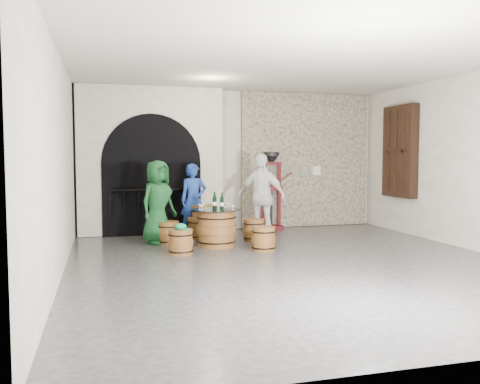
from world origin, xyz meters
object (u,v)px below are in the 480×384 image
object	(u,v)px
barrel_stool_right	(254,230)
person_blue	(194,200)
side_barrel	(202,221)
barrel_stool_near_right	(264,239)
wine_bottle_left	(214,202)
wine_bottle_center	(222,203)
wine_bottle_right	(215,202)
person_white	(261,197)
barrel_table	(216,228)
barrel_stool_near_left	(181,242)
barrel_stool_left	(168,233)
person_green	(158,202)
barrel_stool_far	(198,228)
corking_press	(271,185)

from	to	relation	value
barrel_stool_right	person_blue	world-z (taller)	person_blue
side_barrel	barrel_stool_near_right	bearing A→B (deg)	-66.98
wine_bottle_left	wine_bottle_center	xyz separation A→B (m)	(0.11, -0.15, 0.00)
wine_bottle_left	wine_bottle_center	size ratio (longest dim) A/B	1.00
wine_bottle_right	barrel_stool_right	bearing A→B (deg)	21.48
person_white	barrel_table	bearing A→B (deg)	-114.13
barrel_stool_near_left	wine_bottle_center	xyz separation A→B (m)	(0.85, 0.49, 0.62)
barrel_stool_left	wine_bottle_right	world-z (taller)	wine_bottle_right
barrel_stool_right	person_blue	bearing A→B (deg)	145.57
wine_bottle_right	barrel_stool_near_right	bearing A→B (deg)	-45.89
barrel_stool_near_left	person_white	size ratio (longest dim) A/B	0.26
barrel_stool_left	person_green	bearing A→B (deg)	149.75
person_green	barrel_stool_near_right	bearing A→B (deg)	-73.34
person_blue	wine_bottle_center	world-z (taller)	person_blue
wine_bottle_left	wine_bottle_center	world-z (taller)	same
barrel_stool_far	wine_bottle_right	size ratio (longest dim) A/B	1.37
person_green	person_white	size ratio (longest dim) A/B	0.93
person_green	person_blue	xyz separation A→B (m)	(0.80, 0.59, -0.04)
barrel_stool_far	barrel_stool_near_left	bearing A→B (deg)	-110.47
barrel_table	barrel_stool_left	size ratio (longest dim) A/B	2.03
barrel_stool_near_left	person_green	distance (m)	1.37
barrel_table	wine_bottle_center	distance (m)	0.51
barrel_table	barrel_stool_far	size ratio (longest dim) A/B	2.03
barrel_stool_right	wine_bottle_right	size ratio (longest dim) A/B	1.37
barrel_stool_near_left	person_white	bearing A→B (deg)	32.14
barrel_stool_right	wine_bottle_left	bearing A→B (deg)	-155.78
person_white	wine_bottle_left	bearing A→B (deg)	-116.43
wine_bottle_left	barrel_stool_near_left	bearing A→B (deg)	-138.83
barrel_stool_left	barrel_stool_right	size ratio (longest dim) A/B	1.00
barrel_stool_left	person_green	size ratio (longest dim) A/B	0.28
barrel_stool_right	person_blue	xyz separation A→B (m)	(-1.10, 0.75, 0.56)
barrel_stool_right	wine_bottle_center	xyz separation A→B (m)	(-0.79, -0.56, 0.62)
side_barrel	wine_bottle_center	bearing A→B (deg)	-84.04
barrel_stool_near_left	side_barrel	distance (m)	1.92
barrel_stool_left	corking_press	size ratio (longest dim) A/B	0.25
person_white	barrel_stool_near_left	bearing A→B (deg)	-108.95
barrel_stool_right	wine_bottle_right	bearing A→B (deg)	-158.52
person_white	corking_press	xyz separation A→B (m)	(0.66, 1.28, 0.17)
person_blue	wine_bottle_left	size ratio (longest dim) A/B	4.75
barrel_stool_far	wine_bottle_right	bearing A→B (deg)	-78.56
barrel_stool_near_left	barrel_stool_right	bearing A→B (deg)	32.66
person_green	wine_bottle_center	world-z (taller)	person_green
person_green	side_barrel	xyz separation A→B (m)	(0.98, 0.57, -0.47)
person_green	wine_bottle_left	xyz separation A→B (m)	(1.00, -0.56, 0.03)
barrel_table	person_blue	distance (m)	1.29
barrel_stool_near_right	person_green	world-z (taller)	person_green
person_green	wine_bottle_center	size ratio (longest dim) A/B	4.98
barrel_table	person_blue	size ratio (longest dim) A/B	0.59
wine_bottle_right	corking_press	distance (m)	2.43
barrel_stool_far	person_green	distance (m)	1.10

